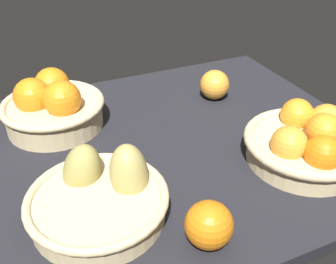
{
  "coord_description": "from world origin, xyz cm",
  "views": [
    {
      "loc": [
        -30.54,
        -63.8,
        51.22
      ],
      "look_at": [
        -2.94,
        -1.53,
        7.0
      ],
      "focal_mm": 41.39,
      "sensor_mm": 36.0,
      "label": 1
    }
  ],
  "objects_px": {
    "basket_far_left": "(52,106)",
    "loose_orange_back_gap": "(215,85)",
    "basket_near_left_pears": "(100,197)",
    "basket_near_right": "(307,142)",
    "loose_orange_front_gap": "(209,225)"
  },
  "relations": [
    {
      "from": "basket_far_left",
      "to": "basket_near_right",
      "type": "bearing_deg",
      "value": -37.95
    },
    {
      "from": "basket_near_left_pears",
      "to": "loose_orange_back_gap",
      "type": "height_order",
      "value": "basket_near_left_pears"
    },
    {
      "from": "basket_near_left_pears",
      "to": "basket_near_right",
      "type": "xyz_separation_m",
      "value": [
        0.42,
        -0.02,
        0.01
      ]
    },
    {
      "from": "loose_orange_front_gap",
      "to": "basket_near_right",
      "type": "bearing_deg",
      "value": 21.46
    },
    {
      "from": "basket_near_left_pears",
      "to": "loose_orange_back_gap",
      "type": "relative_size",
      "value": 3.13
    },
    {
      "from": "basket_far_left",
      "to": "loose_orange_back_gap",
      "type": "xyz_separation_m",
      "value": [
        0.41,
        -0.03,
        -0.01
      ]
    },
    {
      "from": "basket_far_left",
      "to": "basket_near_left_pears",
      "type": "bearing_deg",
      "value": -86.32
    },
    {
      "from": "basket_near_right",
      "to": "basket_far_left",
      "type": "xyz_separation_m",
      "value": [
        -0.44,
        0.34,
        0.01
      ]
    },
    {
      "from": "basket_far_left",
      "to": "loose_orange_back_gap",
      "type": "bearing_deg",
      "value": -4.69
    },
    {
      "from": "basket_near_left_pears",
      "to": "basket_near_right",
      "type": "bearing_deg",
      "value": -3.03
    },
    {
      "from": "basket_near_left_pears",
      "to": "basket_far_left",
      "type": "bearing_deg",
      "value": 93.68
    },
    {
      "from": "basket_near_left_pears",
      "to": "basket_far_left",
      "type": "xyz_separation_m",
      "value": [
        -0.02,
        0.32,
        0.02
      ]
    },
    {
      "from": "basket_near_left_pears",
      "to": "loose_orange_front_gap",
      "type": "distance_m",
      "value": 0.19
    },
    {
      "from": "basket_near_left_pears",
      "to": "basket_far_left",
      "type": "relative_size",
      "value": 1.03
    },
    {
      "from": "basket_near_right",
      "to": "loose_orange_back_gap",
      "type": "height_order",
      "value": "basket_near_right"
    }
  ]
}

